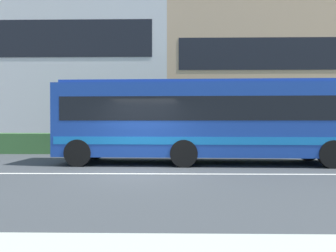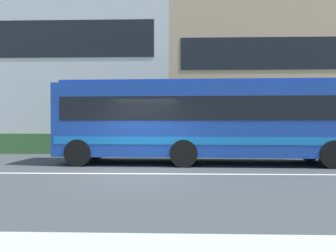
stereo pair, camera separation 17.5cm
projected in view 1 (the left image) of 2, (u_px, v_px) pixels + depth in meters
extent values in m
plane|color=#3A3E41|center=(135.00, 174.00, 10.47)|extent=(160.00, 160.00, 0.00)
cube|color=silver|center=(135.00, 174.00, 10.47)|extent=(60.00, 0.16, 0.01)
cube|color=#3C6A37|center=(214.00, 143.00, 17.20)|extent=(23.13, 1.10, 1.04)
cube|color=silver|center=(20.00, 67.00, 26.79)|extent=(23.95, 10.17, 12.20)
cube|color=tan|center=(289.00, 77.00, 26.41)|extent=(19.29, 10.17, 10.40)
cube|color=black|center=(317.00, 53.00, 21.30)|extent=(17.75, 0.04, 2.08)
cube|color=#1A3E9C|center=(201.00, 120.00, 13.11)|extent=(11.21, 2.88, 2.74)
cube|color=black|center=(201.00, 109.00, 13.10)|extent=(10.54, 2.88, 0.88)
cube|color=blue|center=(201.00, 139.00, 13.12)|extent=(10.99, 2.90, 0.28)
cube|color=#1C3EA0|center=(201.00, 84.00, 13.09)|extent=(10.75, 2.46, 0.12)
cylinder|color=black|center=(308.00, 149.00, 14.06)|extent=(1.01, 0.31, 1.00)
cylinder|color=black|center=(332.00, 154.00, 11.73)|extent=(1.01, 0.31, 1.00)
cylinder|color=black|center=(184.00, 148.00, 14.32)|extent=(1.01, 0.31, 1.00)
cylinder|color=black|center=(184.00, 153.00, 11.99)|extent=(1.01, 0.31, 1.00)
cylinder|color=black|center=(95.00, 148.00, 14.52)|extent=(1.01, 0.31, 1.00)
cylinder|color=black|center=(78.00, 153.00, 12.18)|extent=(1.01, 0.31, 1.00)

